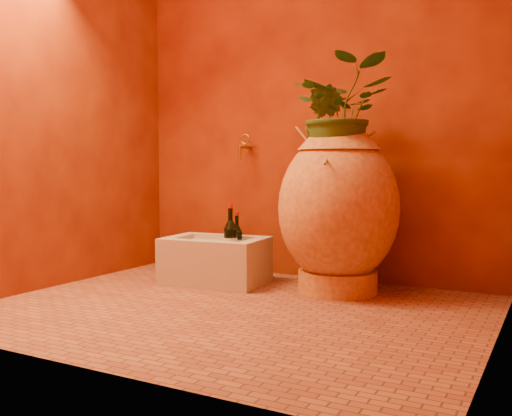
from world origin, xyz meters
The scene contains 12 objects.
floor centered at (0.00, 0.00, 0.00)m, with size 2.50×2.50×0.00m, color #975431.
wall_back centered at (0.00, 1.00, 1.25)m, with size 2.50×0.02×2.50m, color #611805.
wall_left centered at (-1.25, 0.00, 1.25)m, with size 0.02×2.00×2.50m, color #611805.
wall_right centered at (1.25, 0.00, 1.25)m, with size 0.02×2.00×2.50m, color #611805.
amphora centered at (0.33, 0.64, 0.50)m, with size 0.78×0.78×1.00m.
stone_basin centered at (-0.44, 0.52, 0.14)m, with size 0.65×0.48×0.29m.
wine_bottle_a centered at (-0.30, 0.49, 0.28)m, with size 0.08×0.08×0.35m.
wine_bottle_b centered at (-0.37, 0.60, 0.27)m, with size 0.08×0.08×0.32m.
wine_bottle_c centered at (-0.32, 0.59, 0.26)m, with size 0.07×0.07×0.29m.
wall_tap centered at (-0.45, 0.91, 0.88)m, with size 0.07×0.16×0.17m.
plant_main centered at (0.35, 0.63, 1.04)m, with size 0.55×0.47×0.61m, color #284B1A.
plant_side centered at (0.25, 0.60, 0.99)m, with size 0.22×0.18×0.40m, color #284B1A.
Camera 1 is at (1.48, -2.48, 0.72)m, focal length 40.00 mm.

